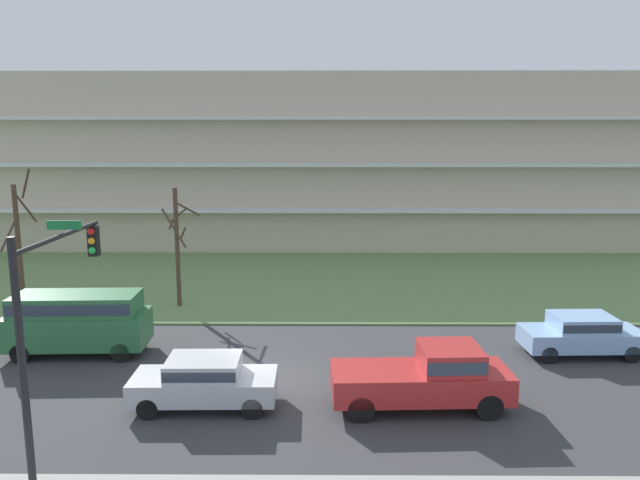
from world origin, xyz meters
The scene contains 10 objects.
ground centered at (0.00, 0.00, 0.00)m, with size 160.00×160.00×0.00m, color #38383A.
grass_lawn_strip centered at (0.00, 14.00, 0.04)m, with size 80.00×16.00×0.08m, color #66844C.
apartment_building centered at (0.00, 27.32, 6.23)m, with size 54.06×11.59×12.47m.
tree_far_left centered at (-12.76, 8.86, 3.28)m, with size 1.63×1.71×6.70m.
tree_left centered at (-5.11, 8.76, 3.16)m, with size 1.61×1.55×5.82m.
van_green_near_left centered at (-7.49, 2.50, 1.40)m, with size 5.27×2.19×2.36m.
pickup_red_center_left centered at (5.05, -1.99, 1.02)m, with size 5.48×2.22×1.95m.
sedan_blue_center_right centered at (11.64, 2.50, 0.87)m, with size 4.46×1.94×1.57m.
sedan_silver_near_right centered at (-1.80, -2.00, 0.87)m, with size 4.43×1.87×1.57m.
traffic_signal_mast centered at (-4.91, -4.92, 4.17)m, with size 0.90×4.97×6.11m.
Camera 1 is at (1.87, -19.33, 8.30)m, focal length 33.71 mm.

